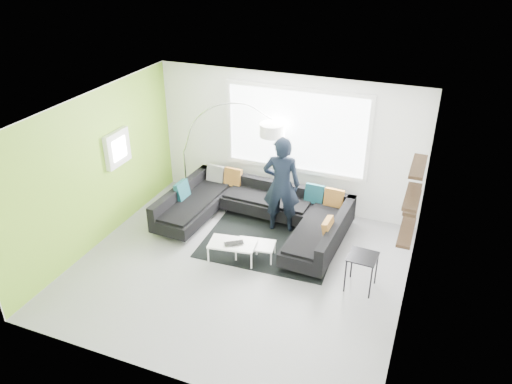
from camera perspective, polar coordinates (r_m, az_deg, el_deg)
ground at (r=8.76m, az=-2.00°, el=-8.72°), size 5.50×5.50×0.00m
room_shell at (r=7.97m, az=-1.38°, el=2.53°), size 5.54×5.04×2.82m
sectional_sofa at (r=9.60m, az=-0.24°, el=-2.73°), size 3.54×2.29×0.74m
rug at (r=9.37m, az=1.49°, el=-5.91°), size 2.47×1.84×0.01m
coffee_table at (r=8.90m, az=-1.37°, el=-6.67°), size 1.14×0.77×0.35m
arc_lamp at (r=10.42m, az=-8.26°, el=4.57°), size 2.16×0.80×2.28m
side_table at (r=8.33m, az=11.91°, el=-8.93°), size 0.48×0.48×0.63m
person at (r=9.36m, az=2.93°, el=0.82°), size 0.90×0.76×1.92m
laptop at (r=8.71m, az=-2.48°, el=-6.07°), size 0.54×0.54×0.03m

